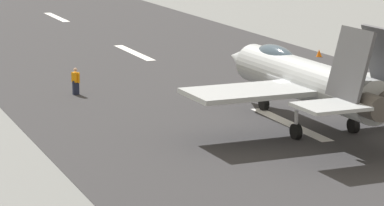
% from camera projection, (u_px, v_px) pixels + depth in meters
% --- Properties ---
extents(ground_plane, '(400.00, 400.00, 0.00)m').
position_uv_depth(ground_plane, '(290.00, 124.00, 49.78)').
color(ground_plane, slate).
extents(runway_strip, '(240.00, 26.00, 0.02)m').
position_uv_depth(runway_strip, '(290.00, 124.00, 49.76)').
color(runway_strip, '#303032').
rests_on(runway_strip, ground).
extents(fighter_jet, '(16.34, 13.49, 5.70)m').
position_uv_depth(fighter_jet, '(306.00, 79.00, 48.52)').
color(fighter_jet, '#A1A6A9').
rests_on(fighter_jet, ground).
extents(crew_person, '(0.65, 0.44, 1.60)m').
position_uv_depth(crew_person, '(76.00, 81.00, 57.16)').
color(crew_person, '#1E2338').
rests_on(crew_person, ground).
extents(marker_cone_far, '(0.44, 0.44, 0.55)m').
position_uv_depth(marker_cone_far, '(319.00, 53.00, 71.06)').
color(marker_cone_far, orange).
rests_on(marker_cone_far, ground).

